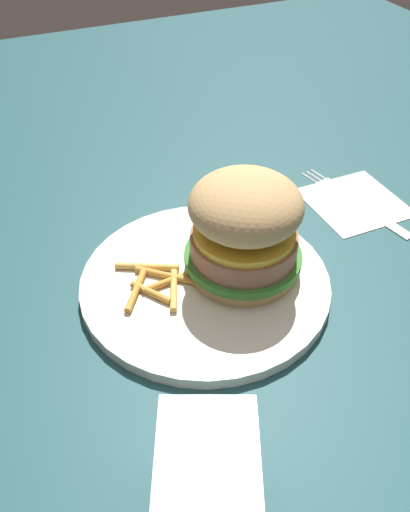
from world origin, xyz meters
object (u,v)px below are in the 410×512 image
object	(u,v)px
fork	(354,200)
napkin	(355,202)
fries_pile	(158,282)
napkin_dispenser	(207,508)
plate	(205,283)
sandwich	(245,228)

from	to	relation	value
fork	napkin	bearing A→B (deg)	11.26
fries_pile	napkin	xyz separation A→B (m)	(-0.05, 0.28, -0.01)
napkin_dispenser	fries_pile	bearing A→B (deg)	11.64
fork	napkin_dispenser	bearing A→B (deg)	-48.01
plate	fork	xyz separation A→B (m)	(-0.06, 0.23, -0.00)
sandwich	fork	distance (m)	0.21
sandwich	fork	bearing A→B (deg)	109.78
napkin	sandwich	bearing A→B (deg)	-70.67
sandwich	napkin	size ratio (longest dim) A/B	1.08
plate	fork	distance (m)	0.24
napkin	napkin_dispenser	bearing A→B (deg)	-48.19
sandwich	fries_pile	world-z (taller)	sandwich
napkin_dispenser	plate	bearing A→B (deg)	0.69
sandwich	napkin	bearing A→B (deg)	109.33
sandwich	fries_pile	distance (m)	0.10
fries_pile	fork	bearing A→B (deg)	101.01
napkin_dispenser	napkin	bearing A→B (deg)	-24.16
napkin_dispenser	sandwich	bearing A→B (deg)	-7.54
plate	sandwich	size ratio (longest dim) A/B	2.13
plate	fries_pile	bearing A→B (deg)	-103.33
napkin	fork	xyz separation A→B (m)	(-0.00, -0.00, 0.00)
sandwich	napkin_dispenser	xyz separation A→B (m)	(0.23, -0.14, -0.01)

